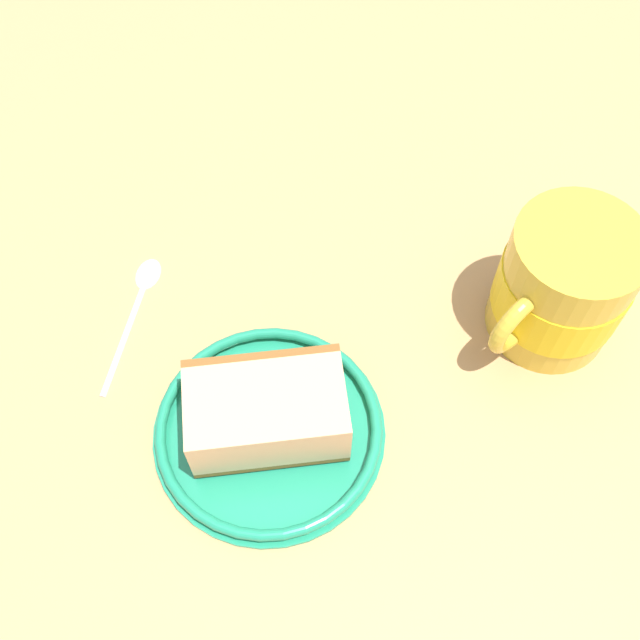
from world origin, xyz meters
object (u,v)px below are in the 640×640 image
object	(u,v)px
teaspoon	(139,295)
cake_slice	(267,411)
small_plate	(269,429)
tea_mug	(561,286)

from	to	relation	value
teaspoon	cake_slice	bearing A→B (deg)	-33.10
teaspoon	small_plate	bearing A→B (deg)	-33.68
small_plate	tea_mug	distance (cm)	23.67
cake_slice	teaspoon	bearing A→B (deg)	146.90
cake_slice	teaspoon	xyz separation A→B (cm)	(-13.14, 8.57, -2.89)
small_plate	tea_mug	size ratio (longest dim) A/B	1.48
teaspoon	tea_mug	bearing A→B (deg)	9.28
small_plate	tea_mug	world-z (taller)	tea_mug
tea_mug	small_plate	bearing A→B (deg)	-142.90
small_plate	tea_mug	bearing A→B (deg)	37.10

